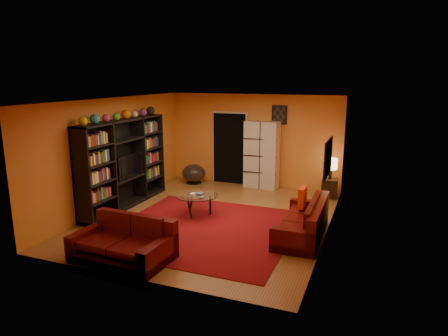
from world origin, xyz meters
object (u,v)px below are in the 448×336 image
at_px(side_table, 329,188).
at_px(storage_cabinet, 262,155).
at_px(loveseat, 126,242).
at_px(sofa, 306,222).
at_px(coffee_table, 197,197).
at_px(bowl_chair, 194,173).
at_px(tv, 127,166).
at_px(table_lamp, 331,164).
at_px(entertainment_unit, 124,164).

bearing_deg(side_table, storage_cabinet, 170.72).
bearing_deg(loveseat, sofa, -49.35).
bearing_deg(sofa, coffee_table, 171.95).
relative_size(sofa, side_table, 3.97).
height_order(sofa, bowl_chair, sofa).
relative_size(tv, coffee_table, 1.02).
bearing_deg(tv, loveseat, -146.45).
bearing_deg(tv, coffee_table, -91.24).
height_order(sofa, storage_cabinet, storage_cabinet).
bearing_deg(loveseat, table_lamp, -26.85).
bearing_deg(sofa, entertainment_unit, 175.09).
xyz_separation_m(loveseat, side_table, (2.85, 4.90, -0.03)).
bearing_deg(entertainment_unit, side_table, 28.78).
relative_size(tv, loveseat, 0.57).
xyz_separation_m(loveseat, table_lamp, (2.85, 4.90, 0.60)).
height_order(sofa, table_lamp, table_lamp).
relative_size(entertainment_unit, loveseat, 1.76).
bearing_deg(entertainment_unit, bowl_chair, 75.84).
distance_m(coffee_table, side_table, 3.62).
relative_size(loveseat, storage_cabinet, 0.91).
relative_size(sofa, bowl_chair, 2.90).
bearing_deg(tv, side_table, -61.30).
xyz_separation_m(tv, side_table, (4.47, 2.45, -0.75)).
xyz_separation_m(sofa, table_lamp, (0.12, 2.82, 0.60)).
relative_size(entertainment_unit, table_lamp, 5.55).
bearing_deg(table_lamp, side_table, 0.00).
bearing_deg(entertainment_unit, tv, 34.91).
height_order(tv, storage_cabinet, storage_cabinet).
bearing_deg(sofa, storage_cabinet, 119.37).
bearing_deg(storage_cabinet, side_table, -4.46).
bearing_deg(table_lamp, sofa, -92.40).
bearing_deg(side_table, table_lamp, 0.00).
height_order(bowl_chair, table_lamp, table_lamp).
bearing_deg(coffee_table, side_table, 43.60).
xyz_separation_m(sofa, bowl_chair, (-3.78, 2.83, 0.01)).
distance_m(tv, coffee_table, 1.94).
distance_m(bowl_chair, side_table, 3.89).
bearing_deg(storage_cabinet, tv, -127.86).
height_order(coffee_table, storage_cabinet, storage_cabinet).
distance_m(entertainment_unit, table_lamp, 5.17).
relative_size(entertainment_unit, sofa, 1.51).
bearing_deg(sofa, table_lamp, 86.99).
bearing_deg(tv, storage_cabinet, -42.69).
relative_size(sofa, coffee_table, 2.08).
bearing_deg(tv, bowl_chair, -13.25).
height_order(storage_cabinet, bowl_chair, storage_cabinet).
relative_size(storage_cabinet, bowl_chair, 2.74).
relative_size(sofa, table_lamp, 3.68).
relative_size(sofa, storage_cabinet, 1.06).
distance_m(coffee_table, storage_cabinet, 2.93).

